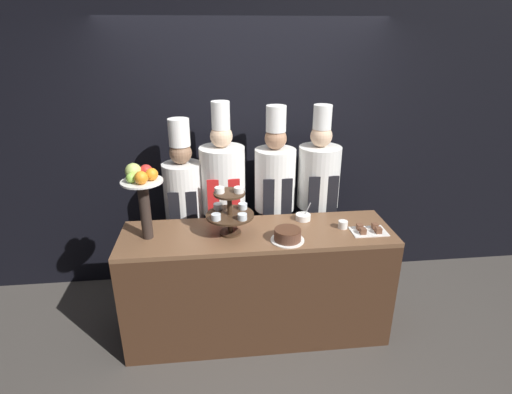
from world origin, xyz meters
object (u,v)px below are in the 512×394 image
cup_white (343,225)px  serving_bowl_far (303,217)px  cake_round (288,235)px  cake_square_tray (369,230)px  chef_right (318,195)px  chef_left (184,206)px  chef_center_left (223,198)px  chef_center_right (275,196)px  tiered_stand (230,210)px  fruit_pedestal (142,187)px

cup_white → serving_bowl_far: 0.33m
cake_round → cake_square_tray: cake_round is taller
serving_bowl_far → chef_right: chef_right is taller
cake_square_tray → chef_left: size_ratio=0.16×
chef_center_left → chef_right: chef_center_left is taller
cake_round → serving_bowl_far: serving_bowl_far is taller
chef_center_right → chef_center_left: bearing=-180.0°
cup_white → tiered_stand: bearing=179.8°
tiered_stand → fruit_pedestal: 0.65m
tiered_stand → chef_center_left: chef_center_left is taller
serving_bowl_far → chef_left: bearing=158.1°
chef_left → chef_right: (1.21, -0.00, 0.05)m
chef_center_left → chef_right: bearing=0.0°
cup_white → chef_center_right: chef_center_right is taller
cup_white → chef_center_right: (-0.45, 0.58, 0.02)m
cake_round → tiered_stand: bearing=159.1°
cake_square_tray → chef_left: bearing=155.3°
chef_center_left → cake_round: bearing=-58.7°
fruit_pedestal → cake_square_tray: 1.73m
cake_square_tray → cake_round: bearing=-173.9°
tiered_stand → fruit_pedestal: fruit_pedestal is taller
cake_square_tray → chef_right: chef_right is taller
cake_round → chef_center_right: size_ratio=0.14×
cake_square_tray → chef_center_right: chef_center_right is taller
chef_left → cup_white: bearing=-24.7°
fruit_pedestal → chef_center_right: chef_center_right is taller
serving_bowl_far → chef_center_left: (-0.64, 0.40, 0.03)m
cake_round → cup_white: cake_round is taller
cup_white → serving_bowl_far: (-0.28, 0.18, -0.01)m
serving_bowl_far → chef_right: size_ratio=0.08×
tiered_stand → chef_center_right: bearing=53.3°
chef_left → chef_center_left: 0.35m
fruit_pedestal → cake_round: size_ratio=2.28×
chef_left → serving_bowl_far: bearing=-21.9°
chef_center_right → cup_white: bearing=-52.0°
fruit_pedestal → chef_center_right: 1.24m
cup_white → chef_left: (-1.26, 0.58, -0.03)m
tiered_stand → cup_white: (0.88, -0.00, -0.16)m
chef_left → chef_center_right: size_ratio=0.95×
chef_center_left → cake_square_tray: bearing=-31.2°
tiered_stand → chef_center_left: size_ratio=0.20×
serving_bowl_far → chef_left: (-0.98, 0.40, -0.03)m
fruit_pedestal → cake_round: fruit_pedestal is taller
fruit_pedestal → cake_square_tray: size_ratio=2.10×
fruit_pedestal → chef_center_right: size_ratio=0.31×
chef_center_left → chef_right: 0.86m
cup_white → chef_center_right: size_ratio=0.04×
tiered_stand → chef_right: bearing=34.9°
tiered_stand → cake_round: 0.47m
chef_center_left → tiered_stand: bearing=-86.7°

